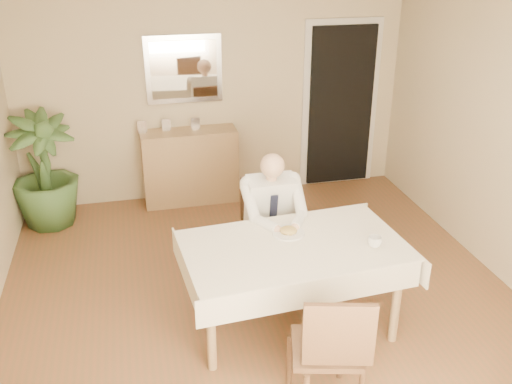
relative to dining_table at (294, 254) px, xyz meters
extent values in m
plane|color=brown|center=(-0.16, 0.25, -0.67)|extent=(5.00, 5.00, 0.00)
cube|color=tan|center=(-0.16, 2.75, 0.63)|extent=(4.50, 0.02, 2.60)
cube|color=beige|center=(-0.16, -2.23, 0.78)|extent=(1.34, 0.02, 1.44)
cube|color=white|center=(-0.16, -2.21, 0.78)|extent=(1.18, 0.02, 1.28)
cube|color=beige|center=(1.39, 2.73, 0.33)|extent=(0.96, 0.03, 2.10)
cube|color=black|center=(1.39, 2.70, 0.33)|extent=(0.80, 0.05, 1.95)
cube|color=silver|center=(-0.50, 2.72, 0.88)|extent=(0.86, 0.03, 0.76)
cube|color=white|center=(-0.50, 2.70, 0.88)|extent=(0.74, 0.02, 0.64)
cube|color=olive|center=(0.00, 0.00, 0.05)|extent=(1.67, 1.02, 0.04)
cube|color=#F7EBCF|center=(0.00, 0.00, 0.08)|extent=(1.77, 1.13, 0.01)
cube|color=#F7EBCF|center=(0.00, -0.50, -0.03)|extent=(1.70, 0.15, 0.22)
cube|color=#F7EBCF|center=(0.00, 0.50, -0.03)|extent=(1.70, 0.15, 0.22)
cube|color=#F7EBCF|center=(-0.85, 0.00, -0.03)|extent=(0.09, 1.00, 0.22)
cube|color=#F7EBCF|center=(0.85, 0.00, -0.03)|extent=(0.09, 1.00, 0.22)
cylinder|color=olive|center=(-0.72, -0.37, -0.32)|extent=(0.07, 0.07, 0.70)
cylinder|color=olive|center=(0.72, -0.37, -0.32)|extent=(0.07, 0.07, 0.70)
cylinder|color=olive|center=(-0.72, 0.37, -0.32)|extent=(0.07, 0.07, 0.70)
cylinder|color=olive|center=(0.72, 0.37, -0.32)|extent=(0.07, 0.07, 0.70)
cube|color=#472B1A|center=(0.00, 0.80, -0.22)|extent=(0.47, 0.47, 0.04)
cube|color=#472B1A|center=(0.00, 1.00, 0.03)|extent=(0.43, 0.07, 0.43)
cylinder|color=#472B1A|center=(-0.19, 0.61, -0.46)|extent=(0.04, 0.04, 0.42)
cylinder|color=#472B1A|center=(0.19, 0.61, -0.46)|extent=(0.04, 0.04, 0.42)
cylinder|color=#472B1A|center=(-0.19, 0.99, -0.46)|extent=(0.04, 0.04, 0.42)
cylinder|color=#472B1A|center=(0.19, 0.99, -0.46)|extent=(0.04, 0.04, 0.42)
cube|color=#472B1A|center=(-0.03, -0.86, -0.21)|extent=(0.54, 0.54, 0.04)
cube|color=#472B1A|center=(-0.03, -1.06, 0.05)|extent=(0.44, 0.15, 0.44)
cylinder|color=#472B1A|center=(-0.22, -0.67, -0.45)|extent=(0.04, 0.04, 0.44)
cylinder|color=#472B1A|center=(0.16, -0.67, -0.45)|extent=(0.04, 0.04, 0.44)
cube|color=white|center=(0.00, 0.76, 0.08)|extent=(0.42, 0.31, 0.55)
cube|color=black|center=(0.00, 0.64, 0.05)|extent=(0.07, 0.08, 0.36)
cylinder|color=tan|center=(0.00, 0.72, 0.37)|extent=(0.09, 0.09, 0.08)
sphere|color=tan|center=(0.00, 0.69, 0.47)|extent=(0.21, 0.21, 0.21)
cube|color=black|center=(-0.10, 0.56, -0.15)|extent=(0.13, 0.42, 0.13)
cube|color=black|center=(0.10, 0.56, -0.15)|extent=(0.13, 0.42, 0.13)
cube|color=black|center=(-0.10, 0.38, -0.44)|extent=(0.11, 0.12, 0.45)
cube|color=black|center=(0.10, 0.38, -0.44)|extent=(0.11, 0.12, 0.45)
cube|color=black|center=(-0.10, 0.32, -0.63)|extent=(0.11, 0.26, 0.07)
cube|color=black|center=(0.10, 0.32, -0.63)|extent=(0.11, 0.26, 0.07)
cylinder|color=white|center=(0.00, 0.18, 0.09)|extent=(0.26, 0.26, 0.02)
ellipsoid|color=olive|center=(0.00, 0.18, 0.11)|extent=(0.14, 0.14, 0.06)
cylinder|color=silver|center=(0.04, 0.12, 0.11)|extent=(0.01, 0.13, 0.01)
cylinder|color=silver|center=(-0.04, 0.12, 0.11)|extent=(0.01, 0.13, 0.01)
imported|color=white|center=(0.59, -0.17, 0.13)|extent=(0.13, 0.13, 0.09)
cube|color=olive|center=(-0.50, 2.57, -0.23)|extent=(1.10, 0.39, 0.88)
cube|color=silver|center=(-1.02, 2.61, 0.28)|extent=(0.10, 0.02, 0.14)
cube|color=silver|center=(-0.75, 2.63, 0.28)|extent=(0.10, 0.02, 0.14)
cube|color=silver|center=(-0.42, 2.60, 0.28)|extent=(0.10, 0.02, 0.14)
imported|color=#335425|center=(-2.09, 2.33, -0.04)|extent=(0.93, 0.93, 1.26)
camera|label=1|loc=(-1.15, -3.67, 2.29)|focal=40.00mm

